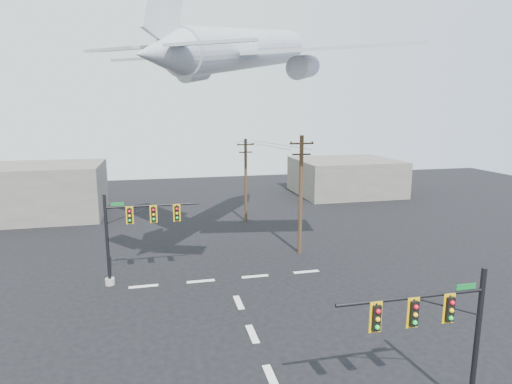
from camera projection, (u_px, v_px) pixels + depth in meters
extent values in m
plane|color=black|center=(271.00, 378.00, 19.68)|extent=(120.00, 120.00, 0.00)
cube|color=silver|center=(271.00, 377.00, 19.68)|extent=(0.40, 2.00, 0.01)
cube|color=silver|center=(252.00, 334.00, 23.50)|extent=(0.40, 2.00, 0.01)
cube|color=silver|center=(239.00, 302.00, 27.33)|extent=(0.40, 2.00, 0.01)
cube|color=silver|center=(143.00, 286.00, 29.81)|extent=(2.00, 0.40, 0.01)
cube|color=silver|center=(201.00, 281.00, 30.71)|extent=(2.00, 0.40, 0.01)
cube|color=silver|center=(255.00, 276.00, 31.60)|extent=(2.00, 0.40, 0.01)
cube|color=silver|center=(306.00, 272.00, 32.49)|extent=(2.00, 0.40, 0.01)
cylinder|color=black|center=(477.00, 342.00, 16.92)|extent=(0.21, 0.21, 6.19)
cylinder|color=black|center=(412.00, 297.00, 15.82)|extent=(6.08, 0.14, 0.14)
cylinder|color=black|center=(447.00, 306.00, 16.27)|extent=(3.22, 0.07, 0.07)
cube|color=black|center=(449.00, 309.00, 16.14)|extent=(0.30, 0.27, 0.97)
cube|color=gold|center=(449.00, 308.00, 16.16)|extent=(0.49, 0.04, 1.19)
sphere|color=red|center=(452.00, 303.00, 15.94)|extent=(0.18, 0.18, 0.18)
sphere|color=yellow|center=(452.00, 310.00, 16.00)|extent=(0.18, 0.18, 0.18)
sphere|color=#0CC42F|center=(451.00, 318.00, 16.06)|extent=(0.18, 0.18, 0.18)
cube|color=black|center=(413.00, 313.00, 15.80)|extent=(0.30, 0.27, 0.97)
cube|color=gold|center=(413.00, 313.00, 15.82)|extent=(0.49, 0.04, 1.19)
sphere|color=red|center=(416.00, 307.00, 15.60)|extent=(0.18, 0.18, 0.18)
sphere|color=yellow|center=(416.00, 315.00, 15.66)|extent=(0.18, 0.18, 0.18)
sphere|color=#0CC42F|center=(415.00, 323.00, 15.72)|extent=(0.18, 0.18, 0.18)
cube|color=black|center=(376.00, 317.00, 15.46)|extent=(0.30, 0.27, 0.97)
cube|color=gold|center=(375.00, 317.00, 15.48)|extent=(0.49, 0.04, 1.19)
sphere|color=red|center=(378.00, 311.00, 15.26)|extent=(0.18, 0.18, 0.18)
sphere|color=yellow|center=(378.00, 319.00, 15.32)|extent=(0.18, 0.18, 0.18)
sphere|color=#0CC42F|center=(377.00, 327.00, 15.38)|extent=(0.18, 0.18, 0.18)
cube|color=#0E6325|center=(466.00, 287.00, 16.23)|extent=(0.84, 0.04, 0.23)
cylinder|color=gray|center=(110.00, 282.00, 30.08)|extent=(0.65, 0.65, 0.46)
cylinder|color=black|center=(107.00, 240.00, 29.50)|extent=(0.22, 0.22, 6.49)
cylinder|color=black|center=(153.00, 205.00, 29.78)|extent=(6.40, 0.15, 0.15)
cylinder|color=black|center=(130.00, 214.00, 29.53)|extent=(3.39, 0.07, 0.07)
cube|color=black|center=(130.00, 215.00, 29.40)|extent=(0.32, 0.28, 1.02)
cube|color=gold|center=(130.00, 215.00, 29.42)|extent=(0.51, 0.04, 1.25)
sphere|color=red|center=(129.00, 211.00, 29.19)|extent=(0.19, 0.19, 0.19)
sphere|color=yellow|center=(130.00, 216.00, 29.25)|extent=(0.19, 0.19, 0.19)
sphere|color=#0CC42F|center=(130.00, 220.00, 29.31)|extent=(0.19, 0.19, 0.19)
cube|color=black|center=(154.00, 214.00, 29.76)|extent=(0.32, 0.28, 1.02)
cube|color=gold|center=(154.00, 214.00, 29.77)|extent=(0.51, 0.04, 1.25)
sphere|color=red|center=(153.00, 210.00, 29.54)|extent=(0.19, 0.19, 0.19)
sphere|color=yellow|center=(154.00, 215.00, 29.60)|extent=(0.19, 0.19, 0.19)
sphere|color=#0CC42F|center=(154.00, 219.00, 29.67)|extent=(0.19, 0.19, 0.19)
cube|color=black|center=(177.00, 213.00, 30.11)|extent=(0.32, 0.28, 1.02)
cube|color=gold|center=(177.00, 213.00, 30.13)|extent=(0.51, 0.04, 1.25)
sphere|color=red|center=(177.00, 209.00, 29.90)|extent=(0.19, 0.19, 0.19)
sphere|color=yellow|center=(177.00, 213.00, 29.96)|extent=(0.19, 0.19, 0.19)
sphere|color=#0CC42F|center=(177.00, 218.00, 30.02)|extent=(0.19, 0.19, 0.19)
cube|color=#0E6325|center=(117.00, 204.00, 29.15)|extent=(0.88, 0.04, 0.24)
cylinder|color=#402E1B|center=(301.00, 196.00, 35.83)|extent=(0.34, 0.34, 10.07)
cube|color=#402E1B|center=(302.00, 143.00, 35.00)|extent=(2.02, 0.24, 0.13)
cube|color=#402E1B|center=(301.00, 154.00, 35.17)|extent=(1.57, 0.22, 0.13)
cylinder|color=black|center=(291.00, 142.00, 34.82)|extent=(0.11, 0.11, 0.13)
cylinder|color=black|center=(302.00, 142.00, 34.97)|extent=(0.11, 0.11, 0.13)
cylinder|color=black|center=(312.00, 142.00, 35.13)|extent=(0.11, 0.11, 0.13)
cylinder|color=#402E1B|center=(246.00, 181.00, 46.23)|extent=(0.31, 0.31, 9.07)
cube|color=#402E1B|center=(246.00, 145.00, 45.48)|extent=(1.84, 0.22, 0.12)
cube|color=#402E1B|center=(246.00, 152.00, 45.64)|extent=(1.43, 0.20, 0.12)
cylinder|color=black|center=(238.00, 144.00, 45.24)|extent=(0.10, 0.10, 0.12)
cylinder|color=black|center=(246.00, 144.00, 45.46)|extent=(0.10, 0.10, 0.12)
cylinder|color=black|center=(253.00, 143.00, 45.69)|extent=(0.10, 0.10, 0.12)
cylinder|color=black|center=(261.00, 145.00, 40.06)|extent=(2.30, 11.34, 0.03)
cylinder|color=black|center=(279.00, 145.00, 40.44)|extent=(2.46, 11.34, 0.03)
cylinder|color=#B3B9C0|center=(247.00, 49.00, 31.87)|extent=(13.24, 16.40, 5.39)
cone|color=#B3B9C0|center=(294.00, 46.00, 41.42)|extent=(4.92, 5.23, 3.41)
cone|color=#B3B9C0|center=(160.00, 53.00, 22.32)|extent=(4.67, 5.03, 3.12)
cube|color=#B3B9C0|center=(166.00, 57.00, 33.39)|extent=(9.08, 12.18, 0.79)
cube|color=#B3B9C0|center=(327.00, 48.00, 28.35)|extent=(12.24, 6.31, 0.79)
cylinder|color=#B3B9C0|center=(194.00, 71.00, 33.65)|extent=(3.13, 3.43, 2.00)
cylinder|color=#B3B9C0|center=(303.00, 67.00, 30.13)|extent=(3.13, 3.43, 2.00)
cube|color=#B3B9C0|center=(122.00, 49.00, 23.77)|extent=(4.33, 4.75, 0.44)
cube|color=#B3B9C0|center=(212.00, 42.00, 21.51)|extent=(4.90, 3.49, 0.44)
cube|color=slate|center=(19.00, 192.00, 48.11)|extent=(18.00, 10.00, 6.00)
cube|color=slate|center=(345.00, 177.00, 62.35)|extent=(14.00, 12.00, 5.00)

